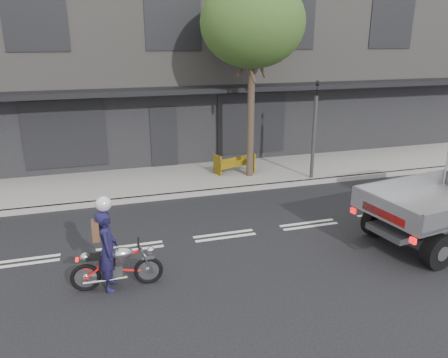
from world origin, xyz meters
TOP-DOWN VIEW (x-y plane):
  - ground at (0.00, 0.00)m, footprint 80.00×80.00m
  - sidewalk at (0.00, 4.70)m, footprint 32.00×3.20m
  - kerb at (0.00, 3.10)m, footprint 32.00×0.20m
  - building_main at (0.00, 11.30)m, footprint 26.00×10.00m
  - street_tree at (2.20, 4.20)m, footprint 3.40×3.40m
  - traffic_light_pole at (4.20, 3.35)m, footprint 0.12×0.12m
  - motorcycle at (-2.78, -1.66)m, footprint 1.85×0.54m
  - rider at (-2.93, -1.66)m, footprint 0.44×0.64m
  - construction_barrier at (1.75, 4.41)m, footprint 1.46×0.96m

SIDE VIEW (x-z plane):
  - ground at x=0.00m, z-range 0.00..0.00m
  - sidewalk at x=0.00m, z-range 0.00..0.15m
  - kerb at x=0.00m, z-range 0.00..0.15m
  - motorcycle at x=-2.78m, z-range 0.01..0.97m
  - construction_barrier at x=1.75m, z-range 0.15..0.91m
  - rider at x=-2.93m, z-range 0.00..1.70m
  - traffic_light_pole at x=4.20m, z-range -0.10..3.40m
  - building_main at x=0.00m, z-range 0.00..8.00m
  - street_tree at x=2.20m, z-range 1.90..8.65m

